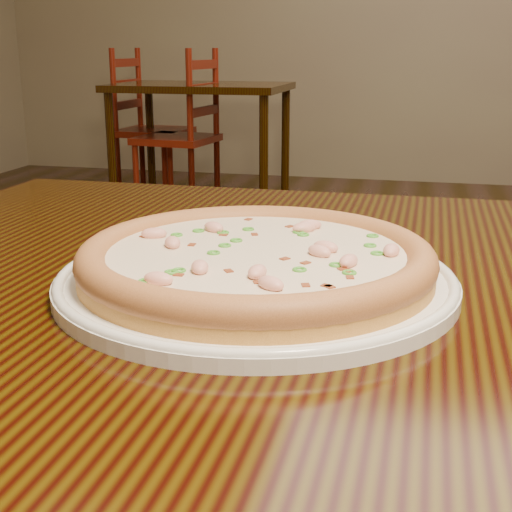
% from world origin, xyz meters
% --- Properties ---
extents(hero_table, '(1.20, 0.80, 0.75)m').
position_xyz_m(hero_table, '(-0.25, -0.21, 0.65)').
color(hero_table, black).
rests_on(hero_table, ground).
extents(plate, '(0.35, 0.35, 0.02)m').
position_xyz_m(plate, '(-0.37, -0.26, 0.76)').
color(plate, white).
rests_on(plate, hero_table).
extents(pizza, '(0.31, 0.31, 0.03)m').
position_xyz_m(pizza, '(-0.37, -0.26, 0.78)').
color(pizza, gold).
rests_on(pizza, plate).
extents(bg_table_left, '(1.00, 0.70, 0.75)m').
position_xyz_m(bg_table_left, '(-1.56, 3.24, 0.65)').
color(bg_table_left, black).
rests_on(bg_table_left, ground).
extents(chair_a, '(0.44, 0.44, 0.95)m').
position_xyz_m(chair_a, '(-2.02, 3.51, 0.44)').
color(chair_a, '#651507').
rests_on(chair_a, ground).
extents(chair_b, '(0.47, 0.47, 0.95)m').
position_xyz_m(chair_b, '(-1.64, 3.17, 0.44)').
color(chair_b, '#651507').
rests_on(chair_b, ground).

